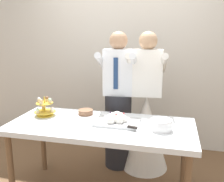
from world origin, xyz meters
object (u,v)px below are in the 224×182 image
Objects in this scene: main_cake_tray at (117,119)px; person_bride at (146,123)px; dessert_table at (101,131)px; plate_stack at (161,125)px; round_cake at (86,113)px; cupcake_stand at (45,108)px; person_groom at (118,108)px.

person_bride is at bearing 70.56° from main_cake_tray.
person_bride is at bearing 61.12° from dessert_table.
plate_stack reaches higher than round_cake.
cupcake_stand is 0.96× the size of round_cake.
main_cake_tray is 0.42m from round_cake.
cupcake_stand is 0.88m from person_groom.
round_cake reaches higher than dessert_table.
dessert_table is 7.83× the size of cupcake_stand.
cupcake_stand is at bearing -142.15° from person_groom.
dessert_table is at bearing -9.02° from cupcake_stand.
dessert_table is 7.50× the size of round_cake.
plate_stack is (0.43, -0.07, 0.01)m from main_cake_tray.
person_groom is (-0.55, 0.66, -0.08)m from plate_stack.
dessert_table is 0.20m from main_cake_tray.
main_cake_tray is at bearing -109.44° from person_bride.
round_cake is at bearing 136.86° from dessert_table.
plate_stack is at bearing -9.45° from main_cake_tray.
plate_stack is 0.84× the size of round_cake.
cupcake_stand is 1.20m from person_bride.
person_groom reaches higher than plate_stack.
plate_stack is (0.58, -0.02, 0.12)m from dessert_table.
main_cake_tray is at bearing -4.00° from cupcake_stand.
dessert_table is 0.59m from plate_stack.
person_groom is at bearing 129.57° from plate_stack.
main_cake_tray is at bearing -24.06° from round_cake.
dessert_table is 4.17× the size of main_cake_tray.
person_groom reaches higher than dessert_table.
cupcake_stand is 0.14× the size of person_groom.
dessert_table is at bearing -118.88° from person_bride.
dessert_table is at bearing -93.15° from person_groom.
main_cake_tray is 1.80× the size of round_cake.
main_cake_tray is 2.13× the size of plate_stack.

